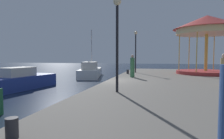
{
  "coord_description": "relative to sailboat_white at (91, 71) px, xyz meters",
  "views": [
    {
      "loc": [
        3.33,
        -12.72,
        2.36
      ],
      "look_at": [
        -0.36,
        3.01,
        1.34
      ],
      "focal_mm": 31.24,
      "sensor_mm": 36.0,
      "label": 1
    }
  ],
  "objects": [
    {
      "name": "lamp_post_mid_promenade",
      "position": [
        5.68,
        -2.42,
        2.99
      ],
      "size": [
        0.36,
        0.36,
        4.2
      ],
      "color": "black",
      "rests_on": "quay_dock"
    },
    {
      "name": "person_far_corner",
      "position": [
        11.36,
        -10.6,
        0.93
      ],
      "size": [
        0.34,
        0.34,
        1.76
      ],
      "color": "tan",
      "rests_on": "quay_dock"
    },
    {
      "name": "lamp_post_near_edge",
      "position": [
        6.11,
        -13.72,
        2.97
      ],
      "size": [
        0.36,
        0.36,
        4.17
      ],
      "color": "black",
      "rests_on": "quay_dock"
    },
    {
      "name": "sailboat_white",
      "position": [
        0.0,
        0.0,
        0.0
      ],
      "size": [
        3.74,
        7.71,
        5.81
      ],
      "color": "white",
      "rests_on": "ground"
    },
    {
      "name": "person_by_the_water",
      "position": [
        5.95,
        -7.09,
        0.93
      ],
      "size": [
        0.34,
        0.34,
        1.75
      ],
      "color": "#387247",
      "rests_on": "quay_dock"
    },
    {
      "name": "quay_dock",
      "position": [
        11.4,
        -9.49,
        -0.29
      ],
      "size": [
        13.72,
        28.25,
        0.8
      ],
      "primitive_type": "cube",
      "color": "slate",
      "rests_on": "ground"
    },
    {
      "name": "carousel",
      "position": [
        12.25,
        -2.52,
        4.14
      ],
      "size": [
        6.07,
        6.07,
        5.41
      ],
      "color": "#B23333",
      "rests_on": "quay_dock"
    },
    {
      "name": "motorboat_blue",
      "position": [
        -2.07,
        -9.59,
        -0.07
      ],
      "size": [
        2.83,
        5.55,
        1.62
      ],
      "color": "navy",
      "rests_on": "ground"
    },
    {
      "name": "bollard_south",
      "position": [
        5.14,
        -4.07,
        0.31
      ],
      "size": [
        0.24,
        0.24,
        0.4
      ],
      "primitive_type": "cylinder",
      "color": "#2D2D33",
      "rests_on": "quay_dock"
    },
    {
      "name": "bollard_center",
      "position": [
        5.16,
        -19.09,
        0.31
      ],
      "size": [
        0.24,
        0.24,
        0.4
      ],
      "primitive_type": "cylinder",
      "color": "#2D2D33",
      "rests_on": "quay_dock"
    },
    {
      "name": "ground_plane",
      "position": [
        4.54,
        -9.49,
        -0.69
      ],
      "size": [
        120.0,
        120.0,
        0.0
      ],
      "primitive_type": "plane",
      "color": "#162338"
    }
  ]
}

